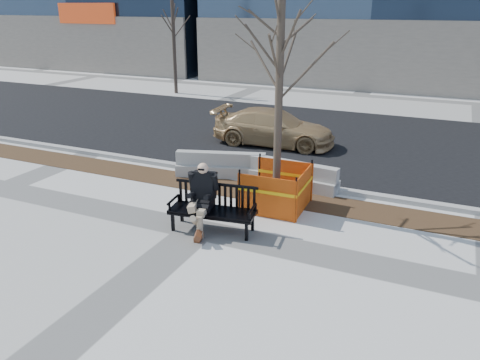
% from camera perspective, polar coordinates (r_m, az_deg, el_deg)
% --- Properties ---
extents(ground, '(120.00, 120.00, 0.00)m').
position_cam_1_polar(ground, '(10.87, -5.03, -5.92)').
color(ground, beige).
rests_on(ground, ground).
extents(mulch_strip, '(40.00, 1.20, 0.02)m').
position_cam_1_polar(mulch_strip, '(13.00, 0.55, -1.29)').
color(mulch_strip, '#47301C').
rests_on(mulch_strip, ground).
extents(asphalt_street, '(60.00, 10.40, 0.01)m').
position_cam_1_polar(asphalt_street, '(18.56, 8.34, 5.16)').
color(asphalt_street, black).
rests_on(asphalt_street, ground).
extents(curb, '(60.00, 0.25, 0.12)m').
position_cam_1_polar(curb, '(13.80, 2.14, 0.24)').
color(curb, '#9E9B93').
rests_on(curb, ground).
extents(bench, '(2.05, 0.98, 1.05)m').
position_cam_1_polar(bench, '(10.80, -3.26, -6.05)').
color(bench, black).
rests_on(bench, ground).
extents(seated_man, '(0.81, 1.18, 1.54)m').
position_cam_1_polar(seated_man, '(10.93, -4.47, -5.75)').
color(seated_man, black).
rests_on(seated_man, ground).
extents(tree_fence, '(2.31, 2.31, 5.60)m').
position_cam_1_polar(tree_fence, '(12.03, 4.31, -3.21)').
color(tree_fence, orange).
rests_on(tree_fence, ground).
extents(sedan, '(4.47, 2.02, 1.27)m').
position_cam_1_polar(sedan, '(17.40, 4.03, 4.28)').
color(sedan, tan).
rests_on(sedan, ground).
extents(jersey_barrier_left, '(2.67, 1.29, 0.75)m').
position_cam_1_polar(jersey_barrier_left, '(14.11, -2.31, 0.45)').
color(jersey_barrier_left, gray).
rests_on(jersey_barrier_left, ground).
extents(jersey_barrier_right, '(2.61, 0.79, 0.74)m').
position_cam_1_polar(jersey_barrier_right, '(13.39, 6.34, -0.78)').
color(jersey_barrier_right, '#A09E96').
rests_on(jersey_barrier_right, ground).
extents(far_tree_left, '(2.68, 2.68, 5.87)m').
position_cam_1_polar(far_tree_left, '(28.04, -7.66, 10.30)').
color(far_tree_left, '#403329').
rests_on(far_tree_left, ground).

